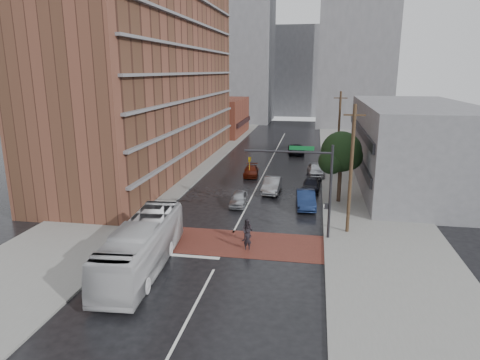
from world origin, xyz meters
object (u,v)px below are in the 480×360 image
at_px(car_parked_near, 306,199).
at_px(car_parked_mid, 311,185).
at_px(car_parked_far, 316,170).
at_px(pedestrian_a, 248,240).
at_px(transit_bus, 142,246).
at_px(suv_travel, 296,149).
at_px(car_travel_a, 239,199).
at_px(car_travel_b, 272,185).
at_px(car_travel_c, 251,171).
at_px(pedestrian_b, 247,231).

xyz_separation_m(car_parked_near, car_parked_mid, (0.42, 6.00, -0.17)).
height_order(car_parked_near, car_parked_far, car_parked_far).
xyz_separation_m(pedestrian_a, car_parked_far, (4.67, 22.85, 0.05)).
distance_m(transit_bus, suv_travel, 41.72).
height_order(pedestrian_a, suv_travel, pedestrian_a).
distance_m(car_travel_a, car_parked_near, 6.25).
bearing_deg(car_travel_b, car_travel_a, -115.73).
distance_m(car_travel_c, suv_travel, 15.74).
height_order(pedestrian_b, car_parked_near, pedestrian_b).
bearing_deg(pedestrian_b, car_parked_near, 76.39).
xyz_separation_m(pedestrian_b, car_parked_far, (4.90, 21.48, -0.08)).
xyz_separation_m(pedestrian_a, car_travel_b, (0.21, 15.02, 0.02)).
bearing_deg(pedestrian_a, car_travel_a, 87.70).
bearing_deg(car_parked_far, pedestrian_b, -107.47).
height_order(car_travel_b, car_parked_far, car_parked_far).
bearing_deg(transit_bus, car_parked_far, 63.97).
relative_size(suv_travel, car_parked_far, 1.05).
bearing_deg(car_parked_near, car_travel_c, 116.40).
relative_size(pedestrian_a, car_parked_far, 0.32).
xyz_separation_m(suv_travel, car_parked_mid, (2.56, -20.27, -0.07)).
bearing_deg(car_travel_b, car_parked_far, 62.42).
xyz_separation_m(transit_bus, car_travel_b, (6.31, 19.25, -0.79)).
bearing_deg(transit_bus, car_travel_c, 78.91).
xyz_separation_m(pedestrian_a, car_travel_c, (-3.03, 21.72, -0.15)).
relative_size(transit_bus, pedestrian_b, 6.38).
xyz_separation_m(car_travel_a, suv_travel, (4.09, 26.73, 0.05)).
relative_size(car_travel_b, car_parked_far, 1.00).
relative_size(car_travel_c, car_parked_far, 0.88).
relative_size(transit_bus, car_parked_mid, 2.64).
distance_m(car_travel_a, car_travel_b, 5.66).
distance_m(suv_travel, car_parked_mid, 20.43).
bearing_deg(suv_travel, pedestrian_a, -98.26).
height_order(car_travel_b, car_parked_near, car_parked_near).
bearing_deg(car_travel_a, car_travel_b, 59.91).
bearing_deg(car_parked_far, transit_bus, -116.31).
bearing_deg(car_travel_c, suv_travel, 67.96).
xyz_separation_m(car_travel_c, car_parked_far, (7.70, 1.13, 0.21)).
xyz_separation_m(car_travel_a, car_parked_mid, (6.65, 6.46, -0.02)).
bearing_deg(transit_bus, car_travel_b, 67.51).
xyz_separation_m(transit_bus, suv_travel, (7.76, 40.98, -0.88)).
xyz_separation_m(transit_bus, pedestrian_b, (5.88, 5.61, -0.69)).
xyz_separation_m(pedestrian_b, car_travel_c, (-2.80, 20.35, -0.28)).
bearing_deg(car_travel_b, suv_travel, 88.30).
bearing_deg(car_parked_far, car_travel_a, -123.58).
distance_m(pedestrian_a, car_travel_b, 15.02).
bearing_deg(car_parked_near, car_parked_far, 81.11).
distance_m(pedestrian_b, car_parked_near, 9.95).
bearing_deg(car_travel_c, car_parked_mid, -40.67).
xyz_separation_m(car_travel_a, car_parked_far, (7.11, 12.84, 0.16)).
distance_m(pedestrian_a, suv_travel, 36.78).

